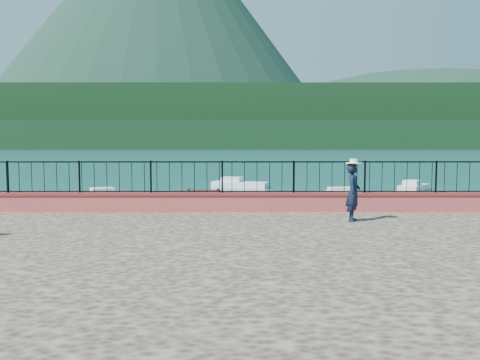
{
  "coord_description": "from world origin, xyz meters",
  "views": [
    {
      "loc": [
        0.22,
        -10.65,
        3.26
      ],
      "look_at": [
        0.24,
        2.0,
        2.3
      ],
      "focal_mm": 35.0,
      "sensor_mm": 36.0,
      "label": 1
    }
  ],
  "objects_px": {
    "person": "(353,192)",
    "boat_4": "(240,182)",
    "boat_5": "(414,185)",
    "boat_1": "(350,198)",
    "boat_0": "(164,205)",
    "boat_3": "(112,194)",
    "boat_2": "(350,194)"
  },
  "relations": [
    {
      "from": "boat_5",
      "to": "boat_1",
      "type": "bearing_deg",
      "value": 179.32
    },
    {
      "from": "person",
      "to": "boat_4",
      "type": "bearing_deg",
      "value": 28.43
    },
    {
      "from": "boat_5",
      "to": "boat_0",
      "type": "bearing_deg",
      "value": 162.35
    },
    {
      "from": "boat_4",
      "to": "boat_3",
      "type": "bearing_deg",
      "value": -111.6
    },
    {
      "from": "boat_0",
      "to": "boat_4",
      "type": "relative_size",
      "value": 0.81
    },
    {
      "from": "boat_0",
      "to": "boat_5",
      "type": "bearing_deg",
      "value": 19.55
    },
    {
      "from": "boat_1",
      "to": "boat_2",
      "type": "height_order",
      "value": "same"
    },
    {
      "from": "boat_2",
      "to": "boat_5",
      "type": "relative_size",
      "value": 1.18
    },
    {
      "from": "boat_0",
      "to": "boat_4",
      "type": "distance_m",
      "value": 14.09
    },
    {
      "from": "boat_1",
      "to": "boat_4",
      "type": "distance_m",
      "value": 12.26
    },
    {
      "from": "boat_1",
      "to": "boat_3",
      "type": "relative_size",
      "value": 1.15
    },
    {
      "from": "boat_1",
      "to": "boat_5",
      "type": "relative_size",
      "value": 1.26
    },
    {
      "from": "person",
      "to": "boat_4",
      "type": "xyz_separation_m",
      "value": [
        -2.99,
        23.06,
        -1.58
      ]
    },
    {
      "from": "boat_1",
      "to": "boat_3",
      "type": "bearing_deg",
      "value": -171.51
    },
    {
      "from": "boat_1",
      "to": "boat_5",
      "type": "height_order",
      "value": "same"
    },
    {
      "from": "person",
      "to": "boat_5",
      "type": "xyz_separation_m",
      "value": [
        9.35,
        20.49,
        -1.58
      ]
    },
    {
      "from": "boat_4",
      "to": "boat_5",
      "type": "relative_size",
      "value": 1.32
    },
    {
      "from": "boat_2",
      "to": "boat_5",
      "type": "distance_m",
      "value": 8.34
    },
    {
      "from": "person",
      "to": "boat_3",
      "type": "bearing_deg",
      "value": 56.81
    },
    {
      "from": "boat_0",
      "to": "boat_1",
      "type": "bearing_deg",
      "value": 1.55
    },
    {
      "from": "person",
      "to": "boat_0",
      "type": "bearing_deg",
      "value": 56.1
    },
    {
      "from": "boat_0",
      "to": "boat_3",
      "type": "relative_size",
      "value": 0.97
    },
    {
      "from": "boat_0",
      "to": "boat_3",
      "type": "height_order",
      "value": "same"
    },
    {
      "from": "boat_0",
      "to": "boat_4",
      "type": "bearing_deg",
      "value": 59.93
    },
    {
      "from": "boat_3",
      "to": "boat_5",
      "type": "relative_size",
      "value": 1.1
    },
    {
      "from": "boat_2",
      "to": "boat_3",
      "type": "height_order",
      "value": "same"
    },
    {
      "from": "boat_1",
      "to": "boat_3",
      "type": "distance_m",
      "value": 13.49
    },
    {
      "from": "boat_1",
      "to": "boat_2",
      "type": "bearing_deg",
      "value": 94.13
    },
    {
      "from": "boat_5",
      "to": "boat_3",
      "type": "bearing_deg",
      "value": 144.5
    },
    {
      "from": "boat_3",
      "to": "boat_0",
      "type": "bearing_deg",
      "value": -78.75
    },
    {
      "from": "boat_0",
      "to": "person",
      "type": "bearing_deg",
      "value": -70.05
    },
    {
      "from": "boat_3",
      "to": "boat_5",
      "type": "xyz_separation_m",
      "value": [
        19.81,
        5.99,
        0.0
      ]
    }
  ]
}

